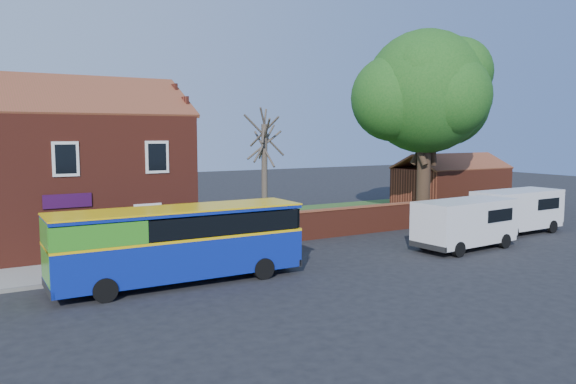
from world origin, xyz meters
TOP-DOWN VIEW (x-y plane):
  - ground at (0.00, 0.00)m, footprint 120.00×120.00m
  - pavement at (-7.00, 5.75)m, footprint 18.00×3.50m
  - kerb at (-7.00, 4.00)m, footprint 18.00×0.15m
  - grass_strip at (13.00, 13.00)m, footprint 26.00×12.00m
  - shop_building at (-7.02, 11.50)m, footprint 12.30×8.13m
  - boundary_wall at (13.00, 7.00)m, footprint 22.00×0.38m
  - outbuilding at (22.00, 13.00)m, footprint 8.20×5.06m
  - bus at (-4.19, 2.11)m, footprint 9.51×2.52m
  - van_near at (10.44, 1.07)m, footprint 5.68×2.63m
  - van_far at (16.39, 2.64)m, footprint 5.67×2.48m
  - large_tree at (15.85, 9.75)m, footprint 10.20×8.07m
  - bare_tree at (4.58, 11.11)m, footprint 2.55×3.04m

SIDE VIEW (x-z plane):
  - ground at x=0.00m, z-range 0.00..0.00m
  - grass_strip at x=13.00m, z-range 0.00..0.04m
  - pavement at x=-7.00m, z-range 0.00..0.12m
  - kerb at x=-7.00m, z-range 0.00..0.14m
  - boundary_wall at x=13.00m, z-range 0.01..1.61m
  - van_near at x=10.44m, z-range 0.15..2.57m
  - van_far at x=16.39m, z-range 0.15..2.61m
  - outbuilding at x=22.00m, z-range -0.48..3.69m
  - bus at x=-4.19m, z-range 0.20..3.10m
  - shop_building at x=-7.02m, z-range -1.84..8.66m
  - bare_tree at x=4.58m, z-range 0.09..6.90m
  - large_tree at x=15.85m, z-range 1.92..14.37m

